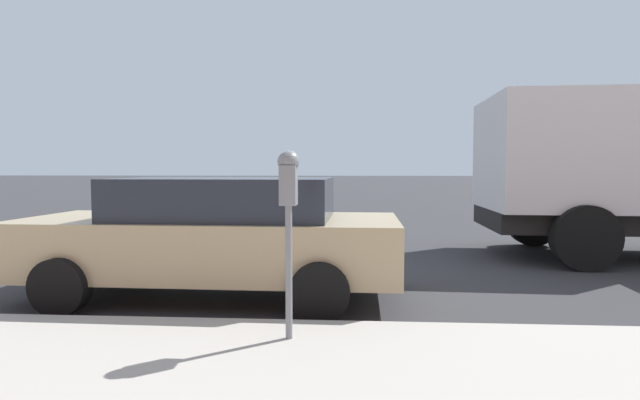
% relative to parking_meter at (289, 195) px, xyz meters
% --- Properties ---
extents(ground_plane, '(220.00, 220.00, 0.00)m').
position_rel_parking_meter_xyz_m(ground_plane, '(2.74, 0.91, -1.38)').
color(ground_plane, '#333335').
extents(parking_meter, '(0.21, 0.19, 1.63)m').
position_rel_parking_meter_xyz_m(parking_meter, '(0.00, 0.00, 0.00)').
color(parking_meter, gray).
rests_on(parking_meter, sidewalk).
extents(car_tan, '(2.11, 4.62, 1.49)m').
position_rel_parking_meter_xyz_m(car_tan, '(1.81, 1.15, -0.59)').
color(car_tan, tan).
rests_on(car_tan, ground_plane).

